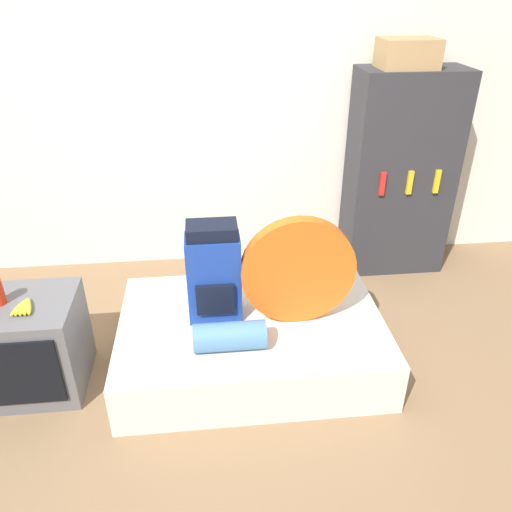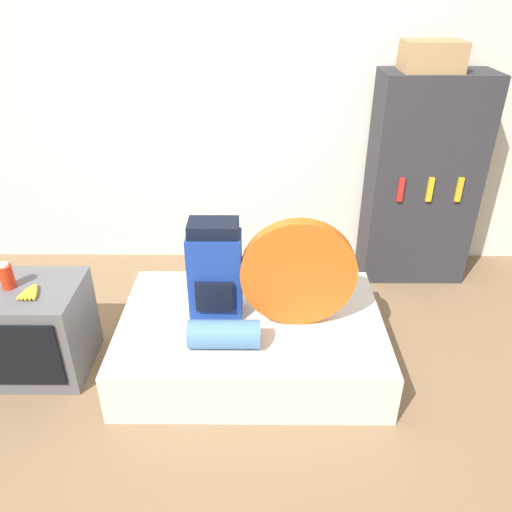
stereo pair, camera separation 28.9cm
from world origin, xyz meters
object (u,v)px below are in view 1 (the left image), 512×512
(backpack, at_px, (214,273))
(bookshelf, at_px, (400,175))
(tent_bag, at_px, (298,271))
(sleeping_roll, at_px, (230,336))
(television, at_px, (32,345))
(cardboard_box, at_px, (408,53))

(backpack, xyz_separation_m, bookshelf, (1.54, 1.08, 0.17))
(tent_bag, distance_m, bookshelf, 1.56)
(tent_bag, bearing_deg, sleeping_roll, -150.38)
(television, relative_size, bookshelf, 0.37)
(tent_bag, relative_size, sleeping_roll, 1.66)
(sleeping_roll, height_order, cardboard_box, cardboard_box)
(backpack, height_order, sleeping_roll, backpack)
(backpack, bearing_deg, cardboard_box, 35.86)
(backpack, bearing_deg, tent_bag, -9.94)
(sleeping_roll, bearing_deg, television, 170.61)
(sleeping_roll, bearing_deg, bookshelf, 43.87)
(television, bearing_deg, tent_bag, 1.85)
(backpack, relative_size, television, 1.06)
(television, relative_size, cardboard_box, 1.48)
(tent_bag, bearing_deg, cardboard_box, 50.16)
(bookshelf, height_order, cardboard_box, cardboard_box)
(bookshelf, relative_size, cardboard_box, 4.06)
(tent_bag, height_order, television, tent_bag)
(television, xyz_separation_m, cardboard_box, (2.56, 1.19, 1.44))
(tent_bag, distance_m, cardboard_box, 1.82)
(sleeping_roll, height_order, bookshelf, bookshelf)
(backpack, height_order, television, backpack)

